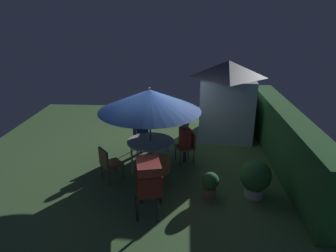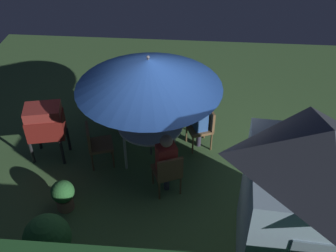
{
  "view_description": "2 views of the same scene",
  "coord_description": "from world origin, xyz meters",
  "px_view_note": "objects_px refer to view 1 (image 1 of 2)",
  "views": [
    {
      "loc": [
        7.8,
        0.77,
        4.03
      ],
      "look_at": [
        -0.0,
        0.31,
        1.1
      ],
      "focal_mm": 32.75,
      "sensor_mm": 36.0,
      "label": 1
    },
    {
      "loc": [
        -0.5,
        5.88,
        5.43
      ],
      "look_at": [
        -0.06,
        0.27,
        1.08
      ],
      "focal_mm": 42.44,
      "sensor_mm": 36.0,
      "label": 2
    }
  ],
  "objects_px": {
    "bbq_grill": "(148,177)",
    "potted_plant_by_shed": "(255,177)",
    "chair_near_shed": "(188,144)",
    "chair_toward_house": "(159,168)",
    "chair_far_side": "(142,135)",
    "person_in_blue": "(142,128)",
    "chair_toward_hedge": "(109,162)",
    "patio_table": "(151,143)",
    "person_in_red": "(185,136)",
    "garden_shed": "(227,99)",
    "patio_umbrella": "(150,100)",
    "potted_plant_by_grill": "(210,184)"
  },
  "relations": [
    {
      "from": "patio_table",
      "to": "patio_umbrella",
      "type": "bearing_deg",
      "value": -161.57
    },
    {
      "from": "chair_toward_hedge",
      "to": "patio_table",
      "type": "bearing_deg",
      "value": 129.42
    },
    {
      "from": "patio_table",
      "to": "person_in_red",
      "type": "distance_m",
      "value": 1.0
    },
    {
      "from": "person_in_red",
      "to": "chair_near_shed",
      "type": "bearing_deg",
      "value": 112.86
    },
    {
      "from": "bbq_grill",
      "to": "person_in_blue",
      "type": "height_order",
      "value": "person_in_blue"
    },
    {
      "from": "chair_toward_house",
      "to": "person_in_red",
      "type": "height_order",
      "value": "person_in_red"
    },
    {
      "from": "garden_shed",
      "to": "potted_plant_by_grill",
      "type": "distance_m",
      "value": 4.01
    },
    {
      "from": "patio_table",
      "to": "garden_shed",
      "type": "bearing_deg",
      "value": 137.35
    },
    {
      "from": "patio_table",
      "to": "chair_toward_hedge",
      "type": "relative_size",
      "value": 1.4
    },
    {
      "from": "person_in_red",
      "to": "garden_shed",
      "type": "bearing_deg",
      "value": 146.93
    },
    {
      "from": "garden_shed",
      "to": "chair_toward_hedge",
      "type": "relative_size",
      "value": 2.86
    },
    {
      "from": "chair_near_shed",
      "to": "potted_plant_by_shed",
      "type": "bearing_deg",
      "value": 42.74
    },
    {
      "from": "bbq_grill",
      "to": "chair_near_shed",
      "type": "relative_size",
      "value": 1.33
    },
    {
      "from": "patio_umbrella",
      "to": "chair_toward_hedge",
      "type": "bearing_deg",
      "value": -50.58
    },
    {
      "from": "chair_far_side",
      "to": "person_in_red",
      "type": "xyz_separation_m",
      "value": [
        0.64,
        1.32,
        0.26
      ]
    },
    {
      "from": "chair_near_shed",
      "to": "potted_plant_by_shed",
      "type": "distance_m",
      "value": 2.28
    },
    {
      "from": "garden_shed",
      "to": "person_in_blue",
      "type": "xyz_separation_m",
      "value": [
        1.52,
        -2.64,
        -0.53
      ]
    },
    {
      "from": "garden_shed",
      "to": "potted_plant_by_grill",
      "type": "height_order",
      "value": "garden_shed"
    },
    {
      "from": "bbq_grill",
      "to": "potted_plant_by_shed",
      "type": "bearing_deg",
      "value": 107.74
    },
    {
      "from": "bbq_grill",
      "to": "person_in_red",
      "type": "distance_m",
      "value": 2.5
    },
    {
      "from": "garden_shed",
      "to": "chair_far_side",
      "type": "relative_size",
      "value": 2.86
    },
    {
      "from": "potted_plant_by_grill",
      "to": "patio_table",
      "type": "bearing_deg",
      "value": -131.53
    },
    {
      "from": "chair_far_side",
      "to": "person_in_blue",
      "type": "xyz_separation_m",
      "value": [
        0.08,
        0.03,
        0.26
      ]
    },
    {
      "from": "garden_shed",
      "to": "patio_umbrella",
      "type": "height_order",
      "value": "garden_shed"
    },
    {
      "from": "potted_plant_by_shed",
      "to": "potted_plant_by_grill",
      "type": "xyz_separation_m",
      "value": [
        0.09,
        -1.03,
        -0.14
      ]
    },
    {
      "from": "chair_toward_house",
      "to": "potted_plant_by_grill",
      "type": "distance_m",
      "value": 1.25
    },
    {
      "from": "patio_umbrella",
      "to": "potted_plant_by_grill",
      "type": "height_order",
      "value": "patio_umbrella"
    },
    {
      "from": "garden_shed",
      "to": "chair_near_shed",
      "type": "height_order",
      "value": "garden_shed"
    },
    {
      "from": "garden_shed",
      "to": "person_in_blue",
      "type": "relative_size",
      "value": 2.04
    },
    {
      "from": "chair_near_shed",
      "to": "chair_toward_house",
      "type": "bearing_deg",
      "value": -24.99
    },
    {
      "from": "chair_toward_hedge",
      "to": "chair_toward_house",
      "type": "xyz_separation_m",
      "value": [
        0.23,
        1.29,
        0.0
      ]
    },
    {
      "from": "bbq_grill",
      "to": "person_in_red",
      "type": "relative_size",
      "value": 0.95
    },
    {
      "from": "patio_table",
      "to": "person_in_blue",
      "type": "xyz_separation_m",
      "value": [
        -0.95,
        -0.37,
        0.06
      ]
    },
    {
      "from": "garden_shed",
      "to": "chair_near_shed",
      "type": "distance_m",
      "value": 2.54
    },
    {
      "from": "patio_table",
      "to": "chair_far_side",
      "type": "distance_m",
      "value": 1.12
    },
    {
      "from": "patio_table",
      "to": "patio_umbrella",
      "type": "xyz_separation_m",
      "value": [
        -0.0,
        -0.0,
        1.19
      ]
    },
    {
      "from": "garden_shed",
      "to": "potted_plant_by_shed",
      "type": "xyz_separation_m",
      "value": [
        3.72,
        0.27,
        -0.83
      ]
    },
    {
      "from": "bbq_grill",
      "to": "person_in_red",
      "type": "bearing_deg",
      "value": 163.03
    },
    {
      "from": "patio_umbrella",
      "to": "chair_near_shed",
      "type": "height_order",
      "value": "patio_umbrella"
    },
    {
      "from": "patio_umbrella",
      "to": "person_in_red",
      "type": "distance_m",
      "value": 1.51
    },
    {
      "from": "chair_near_shed",
      "to": "bbq_grill",
      "type": "bearing_deg",
      "value": -18.44
    },
    {
      "from": "chair_toward_hedge",
      "to": "potted_plant_by_grill",
      "type": "height_order",
      "value": "chair_toward_hedge"
    },
    {
      "from": "garden_shed",
      "to": "bbq_grill",
      "type": "xyz_separation_m",
      "value": [
        4.48,
        -2.09,
        -0.46
      ]
    },
    {
      "from": "bbq_grill",
      "to": "potted_plant_by_grill",
      "type": "xyz_separation_m",
      "value": [
        -0.66,
        1.33,
        -0.51
      ]
    },
    {
      "from": "bbq_grill",
      "to": "person_in_blue",
      "type": "relative_size",
      "value": 0.95
    },
    {
      "from": "bbq_grill",
      "to": "chair_toward_house",
      "type": "xyz_separation_m",
      "value": [
        -0.98,
        0.14,
        -0.33
      ]
    },
    {
      "from": "chair_far_side",
      "to": "person_in_red",
      "type": "bearing_deg",
      "value": 63.89
    },
    {
      "from": "patio_umbrella",
      "to": "person_in_red",
      "type": "bearing_deg",
      "value": 112.86
    },
    {
      "from": "bbq_grill",
      "to": "potted_plant_by_shed",
      "type": "relative_size",
      "value": 1.35
    },
    {
      "from": "chair_far_side",
      "to": "person_in_blue",
      "type": "height_order",
      "value": "person_in_blue"
    }
  ]
}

